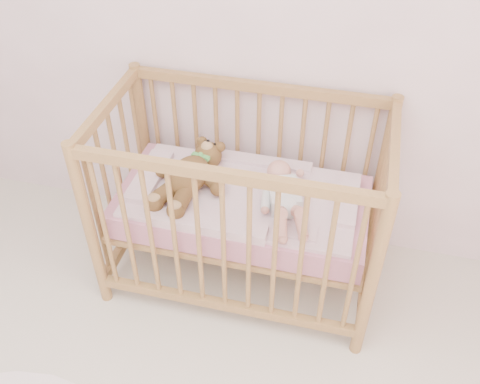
% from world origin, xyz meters
% --- Properties ---
extents(wall_back, '(4.00, 0.02, 2.70)m').
position_xyz_m(wall_back, '(0.00, 2.00, 1.35)').
color(wall_back, white).
rests_on(wall_back, floor).
extents(crib, '(1.36, 0.76, 1.00)m').
position_xyz_m(crib, '(0.17, 1.60, 0.50)').
color(crib, '#B0844A').
rests_on(crib, floor).
extents(mattress, '(1.22, 0.62, 0.13)m').
position_xyz_m(mattress, '(0.17, 1.60, 0.49)').
color(mattress, '#C67B90').
rests_on(mattress, crib).
extents(blanket, '(1.10, 0.58, 0.06)m').
position_xyz_m(blanket, '(0.17, 1.60, 0.56)').
color(blanket, pink).
rests_on(blanket, mattress).
extents(baby, '(0.42, 0.59, 0.13)m').
position_xyz_m(baby, '(0.38, 1.58, 0.64)').
color(baby, silver).
rests_on(baby, blanket).
extents(teddy_bear, '(0.50, 0.63, 0.16)m').
position_xyz_m(teddy_bear, '(-0.09, 1.58, 0.65)').
color(teddy_bear, brown).
rests_on(teddy_bear, blanket).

